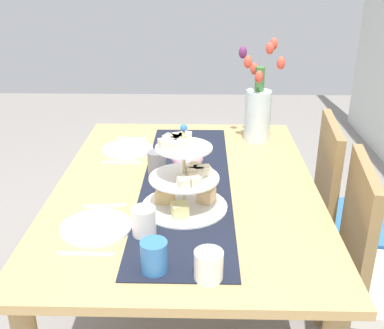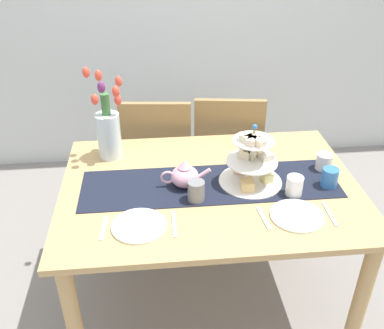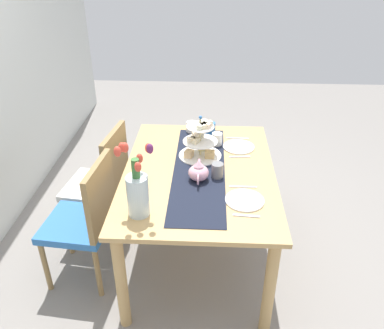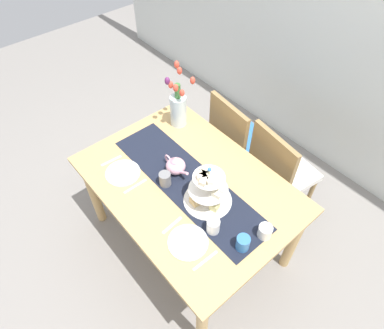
# 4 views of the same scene
# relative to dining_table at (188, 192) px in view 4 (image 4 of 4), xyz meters

# --- Properties ---
(ground_plane) EXTENTS (8.00, 8.00, 0.00)m
(ground_plane) POSITION_rel_dining_table_xyz_m (0.00, 0.00, -0.63)
(ground_plane) COLOR gray
(room_wall_rear) EXTENTS (6.00, 0.08, 2.60)m
(room_wall_rear) POSITION_rel_dining_table_xyz_m (0.00, 1.60, 0.67)
(room_wall_rear) COLOR silver
(room_wall_rear) RESTS_ON ground_plane
(dining_table) EXTENTS (1.41, 0.99, 0.74)m
(dining_table) POSITION_rel_dining_table_xyz_m (0.00, 0.00, 0.00)
(dining_table) COLOR tan
(dining_table) RESTS_ON ground_plane
(chair_left) EXTENTS (0.46, 0.46, 0.91)m
(chair_left) POSITION_rel_dining_table_xyz_m (-0.23, 0.72, -0.13)
(chair_left) COLOR olive
(chair_left) RESTS_ON ground_plane
(chair_right) EXTENTS (0.47, 0.47, 0.91)m
(chair_right) POSITION_rel_dining_table_xyz_m (0.21, 0.73, -0.13)
(chair_right) COLOR olive
(chair_right) RESTS_ON ground_plane
(table_runner) EXTENTS (1.22, 0.34, 0.00)m
(table_runner) POSITION_rel_dining_table_xyz_m (0.00, -0.00, 0.11)
(table_runner) COLOR black
(table_runner) RESTS_ON dining_table
(tiered_cake_stand) EXTENTS (0.30, 0.30, 0.30)m
(tiered_cake_stand) POSITION_rel_dining_table_xyz_m (0.19, -0.00, 0.22)
(tiered_cake_stand) COLOR beige
(tiered_cake_stand) RESTS_ON table_runner
(teapot) EXTENTS (0.24, 0.13, 0.14)m
(teapot) POSITION_rel_dining_table_xyz_m (-0.12, 0.00, 0.17)
(teapot) COLOR #E5A8BC
(teapot) RESTS_ON table_runner
(tulip_vase) EXTENTS (0.19, 0.20, 0.47)m
(tulip_vase) POSITION_rel_dining_table_xyz_m (-0.48, 0.32, 0.27)
(tulip_vase) COLOR silver
(tulip_vase) RESTS_ON dining_table
(cream_jug) EXTENTS (0.08, 0.08, 0.08)m
(cream_jug) POSITION_rel_dining_table_xyz_m (0.58, 0.08, 0.15)
(cream_jug) COLOR white
(cream_jug) RESTS_ON dining_table
(dinner_plate_left) EXTENTS (0.23, 0.23, 0.01)m
(dinner_plate_left) POSITION_rel_dining_table_xyz_m (-0.34, -0.28, 0.11)
(dinner_plate_left) COLOR white
(dinner_plate_left) RESTS_ON dining_table
(fork_left) EXTENTS (0.03, 0.15, 0.01)m
(fork_left) POSITION_rel_dining_table_xyz_m (-0.48, -0.28, 0.11)
(fork_left) COLOR silver
(fork_left) RESTS_ON dining_table
(knife_left) EXTENTS (0.02, 0.17, 0.01)m
(knife_left) POSITION_rel_dining_table_xyz_m (-0.19, -0.28, 0.11)
(knife_left) COLOR silver
(knife_left) RESTS_ON dining_table
(dinner_plate_right) EXTENTS (0.23, 0.23, 0.01)m
(dinner_plate_right) POSITION_rel_dining_table_xyz_m (0.33, -0.28, 0.11)
(dinner_plate_right) COLOR white
(dinner_plate_right) RESTS_ON dining_table
(fork_right) EXTENTS (0.03, 0.15, 0.01)m
(fork_right) POSITION_rel_dining_table_xyz_m (0.19, -0.28, 0.11)
(fork_right) COLOR silver
(fork_right) RESTS_ON dining_table
(knife_right) EXTENTS (0.02, 0.17, 0.01)m
(knife_right) POSITION_rel_dining_table_xyz_m (0.48, -0.28, 0.11)
(knife_right) COLOR silver
(knife_right) RESTS_ON dining_table
(mug_grey) EXTENTS (0.08, 0.08, 0.09)m
(mug_grey) POSITION_rel_dining_table_xyz_m (-0.08, -0.12, 0.16)
(mug_grey) COLOR slate
(mug_grey) RESTS_ON table_runner
(mug_white_text) EXTENTS (0.08, 0.08, 0.09)m
(mug_white_text) POSITION_rel_dining_table_xyz_m (0.37, -0.12, 0.16)
(mug_white_text) COLOR white
(mug_white_text) RESTS_ON dining_table
(mug_orange) EXTENTS (0.08, 0.08, 0.09)m
(mug_orange) POSITION_rel_dining_table_xyz_m (0.55, -0.07, 0.16)
(mug_orange) COLOR #3370B7
(mug_orange) RESTS_ON dining_table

